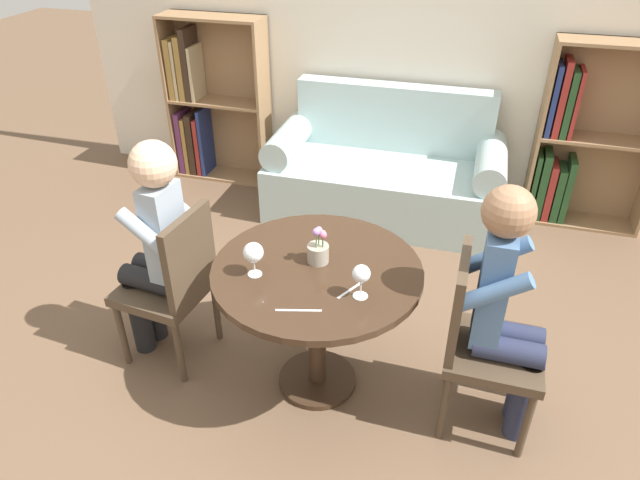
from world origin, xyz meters
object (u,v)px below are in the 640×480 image
Objects in this scene: bookshelf_left at (207,103)px; person_left at (155,246)px; wine_glass_left at (253,253)px; bookshelf_right at (579,144)px; person_right at (507,310)px; chair_left at (175,281)px; wine_glass_right at (361,275)px; couch at (385,175)px; flower_vase at (318,250)px; chair_right at (480,337)px.

bookshelf_left is 2.24m from person_left.
bookshelf_left reaches higher than wine_glass_left.
person_right is at bearing -102.99° from bookshelf_right.
chair_left is 5.72× the size of wine_glass_right.
couch is at bearing 96.61° from wine_glass_right.
bookshelf_right reaches higher than person_right.
couch is 9.16× the size of flower_vase.
flower_vase is at bearing -53.22° from bookshelf_left.
chair_right is (1.51, -0.00, 0.00)m from chair_left.
wine_glass_right is (0.23, -2.02, 0.53)m from couch.
couch is at bearing 89.74° from flower_vase.
bookshelf_left reaches higher than chair_right.
bookshelf_right reaches higher than flower_vase.
chair_right is 0.64m from wine_glass_right.
bookshelf_right reaches higher than wine_glass_right.
chair_left is (0.81, -2.13, -0.14)m from bookshelf_left.
chair_left is 0.72× the size of person_left.
wine_glass_left is at bearing 82.73° from person_left.
bookshelf_right is 2.99m from chair_left.
couch is 1.37× the size of person_right.
couch is 1.28× the size of bookshelf_right.
bookshelf_left is 1.07× the size of person_right.
chair_left is at bearing 90.56° from person_right.
chair_left is 0.81m from flower_vase.
person_right is 0.86m from flower_vase.
chair_right is at bearing -3.82° from flower_vase.
wine_glass_left is (1.31, -2.26, 0.21)m from bookshelf_left.
person_left is at bearing -177.97° from flower_vase.
chair_right is at bearing 89.45° from person_right.
person_left is 7.62× the size of wine_glass_left.
chair_left is at bearing 165.66° from wine_glass_left.
person_right reaches higher than flower_vase.
wine_glass_right is at bearing 104.37° from person_right.
bookshelf_right is 2.49m from flower_vase.
chair_left and chair_right have the same top height.
bookshelf_left is at bearing -179.97° from bookshelf_right.
flower_vase is (-0.01, -1.82, 0.48)m from couch.
bookshelf_right is 3.04m from person_left.
couch is 1.37× the size of person_left.
wine_glass_right is (1.80, -2.29, 0.21)m from bookshelf_left.
couch is at bearing 162.16° from person_left.
flower_vase is (-0.85, 0.05, 0.12)m from person_right.
person_right is (2.41, -2.14, 0.04)m from bookshelf_left.
wine_glass_right is at bearing 106.73° from chair_right.
couch is 1.39m from bookshelf_right.
couch is 1.91× the size of chair_left.
chair_right is 5.72× the size of wine_glass_right.
couch is at bearing -168.62° from bookshelf_right.
person_right is at bearing -3.57° from flower_vase.
bookshelf_left is 3.16m from chair_right.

